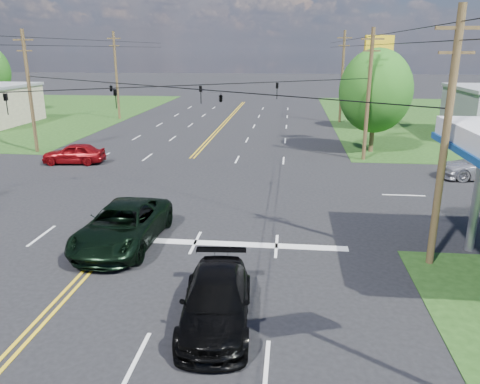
# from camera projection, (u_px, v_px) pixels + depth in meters

# --- Properties ---
(ground) EXTENTS (280.00, 280.00, 0.00)m
(ground) POSITION_uv_depth(u_px,v_px,m) (165.00, 188.00, 28.16)
(ground) COLOR black
(ground) RESTS_ON ground
(stop_bar) EXTENTS (10.00, 0.50, 0.02)m
(stop_bar) POSITION_uv_depth(u_px,v_px,m) (230.00, 244.00, 20.04)
(stop_bar) COLOR silver
(stop_bar) RESTS_ON ground
(pole_se) EXTENTS (1.60, 0.28, 9.50)m
(pole_se) POSITION_uv_depth(u_px,v_px,m) (445.00, 139.00, 16.83)
(pole_se) COLOR #46361D
(pole_se) RESTS_ON ground
(pole_nw) EXTENTS (1.60, 0.28, 9.50)m
(pole_nw) POSITION_uv_depth(u_px,v_px,m) (30.00, 90.00, 36.62)
(pole_nw) COLOR #46361D
(pole_nw) RESTS_ON ground
(pole_ne) EXTENTS (1.60, 0.28, 9.50)m
(pole_ne) POSITION_uv_depth(u_px,v_px,m) (368.00, 94.00, 33.95)
(pole_ne) COLOR #46361D
(pole_ne) RESTS_ON ground
(pole_left_far) EXTENTS (1.60, 0.28, 10.00)m
(pole_left_far) POSITION_uv_depth(u_px,v_px,m) (116.00, 75.00, 54.61)
(pole_left_far) COLOR #46361D
(pole_left_far) RESTS_ON ground
(pole_right_far) EXTENTS (1.60, 0.28, 10.00)m
(pole_right_far) POSITION_uv_depth(u_px,v_px,m) (342.00, 76.00, 51.93)
(pole_right_far) COLOR #46361D
(pole_right_far) RESTS_ON ground
(span_wire_signals) EXTENTS (26.00, 18.00, 1.13)m
(span_wire_signals) POSITION_uv_depth(u_px,v_px,m) (160.00, 86.00, 26.41)
(span_wire_signals) COLOR black
(span_wire_signals) RESTS_ON ground
(power_lines) EXTENTS (26.04, 100.00, 0.64)m
(power_lines) POSITION_uv_depth(u_px,v_px,m) (146.00, 37.00, 23.75)
(power_lines) COLOR black
(power_lines) RESTS_ON ground
(tree_right_a) EXTENTS (5.70, 5.70, 8.18)m
(tree_right_a) POSITION_uv_depth(u_px,v_px,m) (375.00, 91.00, 36.71)
(tree_right_a) COLOR #46361D
(tree_right_a) RESTS_ON ground
(tree_right_b) EXTENTS (4.94, 4.94, 7.09)m
(tree_right_b) POSITION_uv_depth(u_px,v_px,m) (380.00, 88.00, 48.05)
(tree_right_b) COLOR #46361D
(tree_right_b) RESTS_ON ground
(pickup_dkgreen) EXTENTS (3.04, 6.29, 1.73)m
(pickup_dkgreen) POSITION_uv_depth(u_px,v_px,m) (123.00, 226.00, 19.78)
(pickup_dkgreen) COLOR black
(pickup_dkgreen) RESTS_ON ground
(suv_black) EXTENTS (2.44, 5.20, 1.47)m
(suv_black) POSITION_uv_depth(u_px,v_px,m) (216.00, 301.00, 14.10)
(suv_black) COLOR black
(suv_black) RESTS_ON ground
(sedan_red) EXTENTS (4.55, 2.21, 1.50)m
(sedan_red) POSITION_uv_depth(u_px,v_px,m) (74.00, 153.00, 34.02)
(sedan_red) COLOR maroon
(sedan_red) RESTS_ON ground
(polesign_ne) EXTENTS (2.44, 1.04, 9.10)m
(polesign_ne) POSITION_uv_depth(u_px,v_px,m) (378.00, 59.00, 38.08)
(polesign_ne) COLOR #A5A5AA
(polesign_ne) RESTS_ON ground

